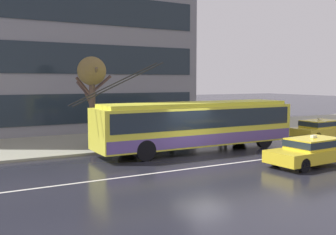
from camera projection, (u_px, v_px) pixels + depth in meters
ground_plane at (202, 161)px, 19.24m from camera, size 160.00×160.00×0.00m
sidewalk_slab at (129, 137)px, 27.09m from camera, size 80.00×10.00×0.14m
crosswalk_stripe_edge_near at (307, 144)px, 24.24m from camera, size 0.44×4.40×0.01m
crosswalk_stripe_inner_a at (317, 143)px, 24.68m from camera, size 0.44×4.40×0.01m
crosswalk_stripe_center at (326, 142)px, 25.11m from camera, size 0.44×4.40×0.01m
crosswalk_stripe_inner_b at (336, 141)px, 25.55m from camera, size 0.44×4.40×0.01m
lane_centre_line at (217, 165)px, 18.20m from camera, size 72.00×0.14×0.01m
trolleybus at (197, 124)px, 21.86m from camera, size 12.97×2.62×4.88m
taxi_ahead_of_bus at (321, 128)px, 26.72m from camera, size 4.59×2.04×1.39m
taxi_oncoming_near at (312, 150)px, 18.20m from camera, size 4.54×2.06×1.39m
bus_shelter at (143, 114)px, 23.55m from camera, size 3.88×1.50×2.41m
pedestrian_at_shelter at (221, 121)px, 28.07m from camera, size 0.36×0.36×1.56m
pedestrian_approaching_curb at (226, 114)px, 25.77m from camera, size 1.51×1.51×1.97m
pedestrian_walking_past at (172, 125)px, 24.72m from camera, size 0.46×0.46×1.68m
pedestrian_waiting_by_pole at (128, 116)px, 23.84m from camera, size 1.32×1.32×2.03m
street_tree_bare at (92, 76)px, 22.01m from camera, size 2.00×2.09×5.14m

